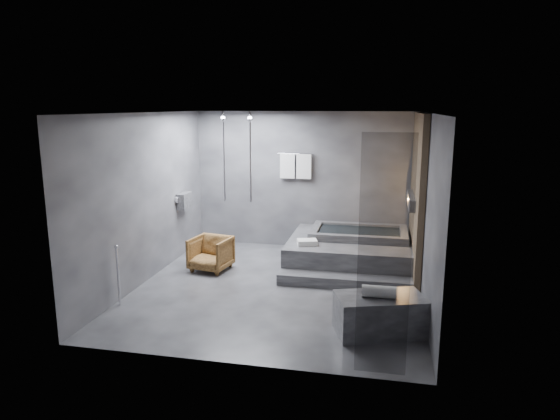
# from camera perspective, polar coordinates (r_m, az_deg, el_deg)

# --- Properties ---
(room) EXTENTS (5.00, 5.04, 2.82)m
(room) POSITION_cam_1_polar(r_m,az_deg,el_deg) (7.95, 2.94, 3.32)
(room) COLOR #2B2B2E
(room) RESTS_ON ground
(tub_deck) EXTENTS (2.20, 2.00, 0.50)m
(tub_deck) POSITION_cam_1_polar(r_m,az_deg,el_deg) (9.38, 7.96, -4.73)
(tub_deck) COLOR #303033
(tub_deck) RESTS_ON ground
(tub_step) EXTENTS (2.20, 0.36, 0.18)m
(tub_step) POSITION_cam_1_polar(r_m,az_deg,el_deg) (8.31, 7.36, -8.07)
(tub_step) COLOR #303033
(tub_step) RESTS_ON ground
(concrete_bench) EXTENTS (1.26, 0.94, 0.50)m
(concrete_bench) POSITION_cam_1_polar(r_m,az_deg,el_deg) (6.73, 11.34, -11.62)
(concrete_bench) COLOR #323234
(concrete_bench) RESTS_ON ground
(driftwood_chair) EXTENTS (0.75, 0.77, 0.61)m
(driftwood_chair) POSITION_cam_1_polar(r_m,az_deg,el_deg) (9.07, -7.92, -4.95)
(driftwood_chair) COLOR #442911
(driftwood_chair) RESTS_ON ground
(rolled_towel) EXTENTS (0.43, 0.16, 0.16)m
(rolled_towel) POSITION_cam_1_polar(r_m,az_deg,el_deg) (6.56, 11.25, -9.14)
(rolled_towel) COLOR white
(rolled_towel) RESTS_ON concrete_bench
(deck_towel) EXTENTS (0.40, 0.33, 0.09)m
(deck_towel) POSITION_cam_1_polar(r_m,az_deg,el_deg) (8.83, 3.12, -3.69)
(deck_towel) COLOR silver
(deck_towel) RESTS_ON tub_deck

